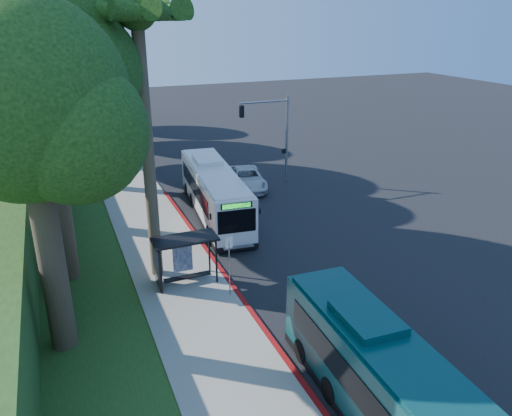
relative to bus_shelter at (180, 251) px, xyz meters
name	(u,v)px	position (x,y,z in m)	size (l,w,h in m)	color
ground	(286,239)	(7.26, 2.86, -1.81)	(140.00, 140.00, 0.00)	black
sidewalk	(168,259)	(-0.04, 2.86, -1.75)	(4.50, 70.00, 0.12)	gray
red_curb	(231,284)	(2.26, -1.14, -1.74)	(0.25, 30.00, 0.13)	maroon
grass_verge	(56,240)	(-5.74, 7.86, -1.78)	(8.00, 70.00, 0.06)	#234719
bus_shelter	(180,251)	(0.00, 0.00, 0.00)	(3.20, 1.51, 2.55)	black
stop_sign_pole	(229,258)	(1.86, -2.14, 0.28)	(0.35, 0.06, 3.17)	gray
traffic_signal_pole	(275,129)	(11.04, 12.86, 2.62)	(4.10, 0.30, 7.00)	gray
palm_tree	(137,25)	(-0.94, 1.36, 10.57)	(4.20, 4.20, 14.40)	#4C3F2D
tree_0	(38,53)	(-5.14, 2.84, 9.40)	(8.40, 8.00, 15.70)	#382B1E
tree_1	(14,16)	(-6.12, 10.84, 10.92)	(10.50, 10.00, 18.26)	#382B1E
tree_2	(46,48)	(-4.64, 18.84, 8.67)	(8.82, 8.40, 15.12)	#382B1E
tree_3	(16,24)	(-6.62, 26.84, 10.17)	(10.08, 9.60, 17.28)	#382B1E
tree_4	(49,46)	(-4.14, 34.84, 7.92)	(8.40, 8.00, 14.14)	#382B1E
tree_5	(58,49)	(-3.16, 42.84, 7.16)	(7.35, 7.00, 12.86)	#382B1E
tree_6	(30,111)	(-5.65, -3.16, 7.90)	(7.56, 7.20, 13.74)	#382B1E
white_bus	(214,191)	(4.44, 8.16, -0.07)	(3.73, 12.10, 3.55)	silver
teal_bus	(394,392)	(3.82, -12.14, -0.10)	(2.95, 11.79, 3.49)	#0A383A
pickup	(246,178)	(8.46, 12.60, -1.02)	(2.62, 5.68, 1.58)	silver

